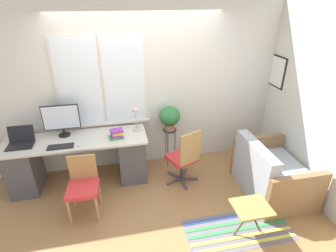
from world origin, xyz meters
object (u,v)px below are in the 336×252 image
Objects in this scene: mouse at (79,145)px; office_chair_swivel at (185,157)px; laptop at (21,141)px; potted_plant at (170,117)px; monitor at (61,119)px; couch_loveseat at (271,175)px; desk_lamp at (136,115)px; folding_stool at (251,209)px; plant_stand at (170,135)px; keyboard at (61,147)px; book_stack at (117,134)px; desk_chair_wooden at (83,184)px.

office_chair_swivel reaches higher than mouse.
potted_plant reaches higher than laptop.
office_chair_swivel is at bearing -16.40° from monitor.
monitor is at bearing 71.38° from couch_loveseat.
desk_lamp is 0.34× the size of couch_loveseat.
desk_lamp is at bearing 3.91° from laptop.
office_chair_swivel is at bearing 114.43° from folding_stool.
folding_stool is (2.85, -1.50, -0.42)m from laptop.
monitor is 0.77× the size of plant_stand.
keyboard is 0.80m from book_stack.
laptop reaches higher than mouse.
mouse is 1.56m from office_chair_swivel.
book_stack is (1.35, -0.09, 0.01)m from laptop.
laptop is 5.93× the size of mouse.
laptop is 0.67× the size of monitor.
monitor is at bearing 88.75° from keyboard.
office_chair_swivel reaches higher than desk_chair_wooden.
mouse is 0.94m from desk_lamp.
monitor is 1.30× the size of potted_plant.
book_stack is at bearing 70.94° from couch_loveseat.
office_chair_swivel reaches higher than plant_stand.
plant_stand is (1.37, 0.86, 0.13)m from desk_chair_wooden.
book_stack is 0.20× the size of couch_loveseat.
office_chair_swivel reaches higher than folding_stool.
desk_lamp reaches higher than laptop.
desk_lamp reaches higher than couch_loveseat.
mouse is at bearing -166.27° from book_stack.
desk_chair_wooden is (0.28, -0.82, -0.61)m from monitor.
keyboard is 1.81m from office_chair_swivel.
couch_loveseat is 1.70m from plant_stand.
desk_lamp is 0.72m from plant_stand.
potted_plant is (1.66, 0.39, 0.13)m from keyboard.
potted_plant reaches higher than book_stack.
office_chair_swivel is 0.58m from plant_stand.
keyboard is 0.94× the size of desk_lamp.
office_chair_swivel is (2.33, -0.36, -0.35)m from laptop.
laptop reaches higher than plant_stand.
laptop is 3.25m from folding_stool.
plant_stand is at bearing 13.19° from keyboard.
mouse reaches higher than folding_stool.
mouse is at bearing -163.66° from potted_plant.
book_stack reaches higher than keyboard.
laptop is 1.15m from desk_chair_wooden.
potted_plant is at bearing -99.86° from office_chair_swivel.
desk_chair_wooden is 1.18× the size of plant_stand.
monitor is at bearing 162.63° from book_stack.
couch_loveseat is 2.80× the size of potted_plant.
desk_chair_wooden is at bearing -10.26° from office_chair_swivel.
desk_chair_wooden is at bearing 86.18° from couch_loveseat.
plant_stand is 0.34m from potted_plant.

